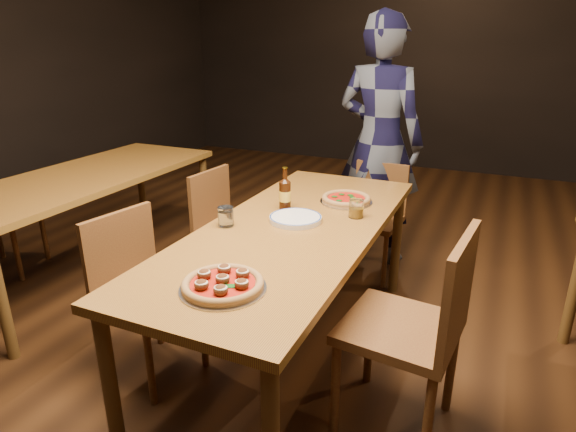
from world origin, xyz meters
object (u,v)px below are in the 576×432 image
at_px(table_left, 84,185).
at_px(amber_glass, 356,209).
at_px(water_glass, 226,217).
at_px(chair_main_nw, 150,296).
at_px(pizza_meatball, 223,284).
at_px(chair_main_e, 400,327).
at_px(chair_end, 371,220).
at_px(pizza_margherita, 346,199).
at_px(table_main, 292,240).
at_px(diner, 379,142).
at_px(chair_main_sw, 234,232).
at_px(chair_nbr_left, 0,211).
at_px(beer_bottle, 285,195).
at_px(plate_stack, 296,219).

relative_size(table_left, amber_glass, 21.24).
relative_size(table_left, water_glass, 20.66).
bearing_deg(chair_main_nw, amber_glass, -41.02).
relative_size(table_left, pizza_meatball, 6.20).
distance_m(chair_main_e, chair_end, 1.48).
bearing_deg(amber_glass, chair_main_nw, -141.26).
bearing_deg(pizza_margherita, table_main, -105.19).
bearing_deg(chair_main_e, diner, -156.21).
xyz_separation_m(chair_main_nw, chair_main_sw, (-0.06, 0.92, -0.01)).
xyz_separation_m(chair_nbr_left, pizza_meatball, (2.37, -0.79, 0.32)).
bearing_deg(beer_bottle, table_left, 176.96).
bearing_deg(chair_main_sw, chair_main_e, -116.42).
relative_size(water_glass, amber_glass, 1.03).
height_order(pizza_margherita, beer_bottle, beer_bottle).
relative_size(chair_main_e, diner, 0.54).
xyz_separation_m(pizza_meatball, plate_stack, (-0.04, 0.76, -0.01)).
xyz_separation_m(pizza_margherita, plate_stack, (-0.14, -0.40, -0.01)).
bearing_deg(plate_stack, diner, 87.01).
bearing_deg(chair_main_e, table_main, -106.87).
relative_size(chair_main_sw, pizza_margherita, 2.91).
relative_size(chair_nbr_left, pizza_meatball, 2.82).
distance_m(table_main, water_glass, 0.35).
bearing_deg(chair_main_e, beer_bottle, -116.39).
distance_m(beer_bottle, diner, 1.26).
relative_size(chair_main_e, plate_stack, 3.69).
xyz_separation_m(chair_main_sw, plate_stack, (0.63, -0.43, 0.33)).
xyz_separation_m(chair_main_nw, plate_stack, (0.57, 0.48, 0.33)).
height_order(table_left, plate_stack, plate_stack).
relative_size(chair_nbr_left, pizza_margherita, 3.08).
xyz_separation_m(chair_end, beer_bottle, (-0.25, -0.92, 0.42)).
bearing_deg(water_glass, chair_main_sw, 118.08).
xyz_separation_m(chair_nbr_left, amber_glass, (2.59, 0.16, 0.34)).
relative_size(table_main, plate_stack, 7.55).
bearing_deg(plate_stack, pizza_meatball, -87.08).
bearing_deg(diner, table_main, 98.69).
bearing_deg(amber_glass, chair_main_sw, 164.09).
bearing_deg(plate_stack, table_main, -79.38).
bearing_deg(water_glass, pizza_meatball, -59.86).
bearing_deg(chair_end, pizza_margherita, -84.80).
height_order(pizza_meatball, diner, diner).
xyz_separation_m(chair_main_sw, pizza_margherita, (0.77, -0.04, 0.34)).
bearing_deg(amber_glass, diner, 98.95).
height_order(chair_main_sw, diner, diner).
bearing_deg(water_glass, table_left, 162.99).
relative_size(beer_bottle, water_glass, 2.35).
distance_m(pizza_meatball, beer_bottle, 0.92).
bearing_deg(pizza_meatball, water_glass, 120.14).
distance_m(chair_nbr_left, pizza_meatball, 2.52).
distance_m(chair_main_nw, pizza_margherita, 1.18).
relative_size(table_main, water_glass, 20.66).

